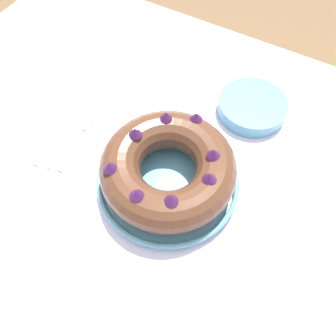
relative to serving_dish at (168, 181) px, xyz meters
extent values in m
plane|color=brown|center=(-0.01, -0.03, -0.79)|extent=(8.00, 8.00, 0.00)
cube|color=silver|center=(-0.01, -0.03, -0.03)|extent=(1.59, 1.22, 0.03)
cylinder|color=brown|center=(-0.73, 0.51, -0.42)|extent=(0.06, 0.06, 0.75)
cylinder|color=#518EB2|center=(0.00, 0.00, -0.01)|extent=(0.31, 0.31, 0.01)
torus|color=#518EB2|center=(0.00, 0.00, 0.01)|extent=(0.32, 0.32, 0.01)
torus|color=#4C2D1E|center=(0.00, 0.00, 0.06)|extent=(0.29, 0.29, 0.09)
cone|color=#3D1947|center=(0.00, 0.11, 0.11)|extent=(0.03, 0.03, 0.02)
cone|color=#3D1947|center=(-0.05, 0.08, 0.11)|extent=(0.04, 0.04, 0.02)
cone|color=#3D1947|center=(-0.09, 0.01, 0.11)|extent=(0.04, 0.04, 0.02)
cone|color=#3D1947|center=(-0.08, -0.08, 0.11)|extent=(0.04, 0.04, 0.02)
cone|color=#3D1947|center=(-0.01, -0.10, 0.11)|extent=(0.04, 0.04, 0.02)
cone|color=#3D1947|center=(0.05, -0.08, 0.11)|extent=(0.04, 0.04, 0.02)
cone|color=#3D1947|center=(0.09, 0.00, 0.11)|extent=(0.04, 0.04, 0.02)
cone|color=#3D1947|center=(0.08, 0.05, 0.11)|extent=(0.03, 0.03, 0.02)
cube|color=white|center=(-0.27, -0.04, -0.01)|extent=(0.01, 0.13, 0.01)
cube|color=silver|center=(-0.27, 0.05, -0.01)|extent=(0.02, 0.05, 0.01)
cube|color=white|center=(-0.30, -0.07, -0.01)|extent=(0.02, 0.09, 0.01)
cube|color=silver|center=(-0.30, 0.03, -0.01)|extent=(0.02, 0.11, 0.00)
cube|color=white|center=(-0.24, -0.06, -0.01)|extent=(0.02, 0.07, 0.01)
cube|color=silver|center=(-0.24, 0.02, -0.01)|extent=(0.02, 0.09, 0.00)
cylinder|color=#518EB2|center=(0.08, 0.30, 0.00)|extent=(0.18, 0.18, 0.04)
camera|label=1|loc=(0.18, -0.31, 0.65)|focal=35.00mm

